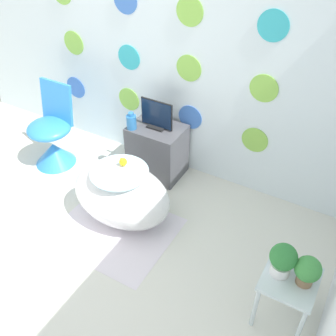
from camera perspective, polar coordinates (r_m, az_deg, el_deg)
The scene contains 12 objects.
ground_plane at distance 3.43m, azimuth -18.88°, elevation -15.67°, with size 12.00×12.00×0.00m, color silver.
wall_back_dotted at distance 3.85m, azimuth -1.35°, elevation 17.45°, with size 5.11×0.05×2.60m.
rug at distance 3.66m, azimuth -7.64°, elevation -8.90°, with size 1.03×0.88×0.01m.
bathtub at distance 3.58m, azimuth -6.75°, elevation -3.83°, with size 0.95×0.63×0.56m.
rubber_duck at distance 3.42m, azimuth -6.57°, elevation 0.93°, with size 0.07×0.08×0.08m.
chair at distance 4.41m, azimuth -16.41°, elevation 3.90°, with size 0.46×0.46×0.89m.
tv_cabinet at distance 4.09m, azimuth -1.57°, elevation 2.60°, with size 0.54×0.40×0.56m.
tv at distance 3.86m, azimuth -1.66°, elevation 7.57°, with size 0.34×0.12×0.29m.
vase at distance 3.89m, azimuth -5.33°, elevation 6.72°, with size 0.10×0.10×0.18m.
side_table at distance 2.93m, azimuth 17.06°, elevation -16.07°, with size 0.36×0.39×0.45m.
potted_plant_left at distance 2.76m, azimuth 16.33°, elevation -12.61°, with size 0.18×0.18×0.26m.
potted_plant_right at distance 2.77m, azimuth 19.60°, elevation -13.83°, with size 0.18×0.18×0.23m.
Camera 1 is at (1.86, -1.10, 2.67)m, focal length 42.00 mm.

